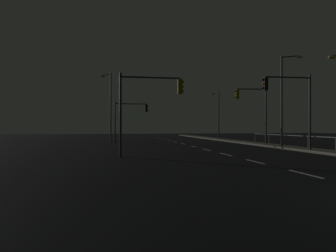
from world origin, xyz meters
The scene contains 11 objects.
ground_plane centered at (0.00, 17.50, 0.00)m, with size 112.00×112.00×0.00m, color black.
sidewalk_right centered at (7.72, 17.50, 0.07)m, with size 2.01×77.00×0.14m, color gray.
lane_markings_center centered at (0.00, 21.00, 0.01)m, with size 0.14×50.00×0.01m.
lane_edge_line centered at (6.46, 22.50, 0.01)m, with size 0.14×53.00×0.01m.
traffic_light_overhead_east centered at (5.34, 13.74, 4.11)m, with size 3.86×0.45×5.66m.
traffic_light_near_left centered at (-5.54, 30.30, 3.57)m, with size 4.22×0.34×5.03m.
traffic_light_far_center centered at (5.88, 20.39, 4.10)m, with size 3.15×0.67×5.70m.
traffic_light_mid_left centered at (-5.31, 12.66, 3.71)m, with size 4.09×0.39×5.24m.
street_lamp_corner centered at (-8.07, 29.79, 4.97)m, with size 1.38×1.35×8.45m.
street_lamp_far_end centered at (6.94, 32.78, 4.21)m, with size 0.91×1.37×6.78m.
street_lamp_median centered at (7.41, 17.52, 4.93)m, with size 1.61×1.08×8.10m.
Camera 1 is at (-7.41, -4.78, 1.86)m, focal length 29.76 mm.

